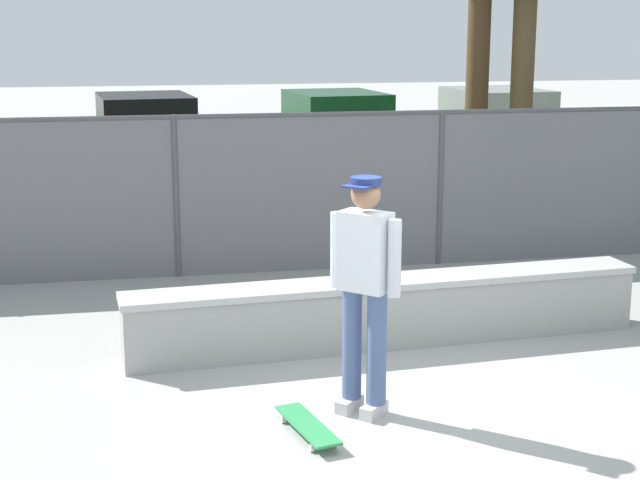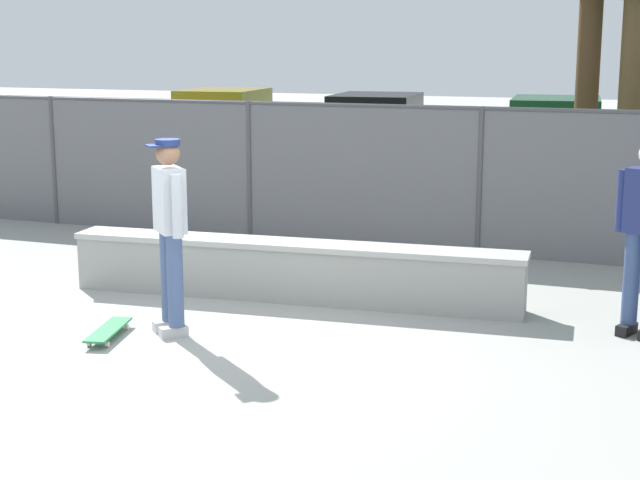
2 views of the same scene
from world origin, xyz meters
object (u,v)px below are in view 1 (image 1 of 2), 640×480
(car_white, at_px, (498,131))
(car_black, at_px, (147,141))
(concrete_ledge, at_px, (388,311))
(skateboarder, at_px, (365,284))
(skateboard, at_px, (308,426))
(car_green, at_px, (338,136))

(car_white, bearing_deg, car_black, -177.70)
(concrete_ledge, height_order, car_white, car_white)
(car_black, bearing_deg, car_white, 2.30)
(skateboarder, relative_size, skateboard, 2.23)
(skateboarder, distance_m, car_white, 12.46)
(car_green, bearing_deg, skateboarder, -101.03)
(concrete_ledge, xyz_separation_m, car_black, (-2.02, 9.40, 0.52))
(concrete_ledge, relative_size, skateboard, 5.99)
(car_white, bearing_deg, concrete_ledge, -116.54)
(car_green, bearing_deg, car_white, 4.33)
(skateboarder, height_order, car_white, skateboarder)
(car_white, bearing_deg, skateboarder, -115.86)
(car_green, relative_size, car_white, 1.00)
(skateboard, height_order, car_black, car_black)
(skateboard, xyz_separation_m, car_black, (-0.92, 11.27, 0.77))
(skateboarder, height_order, car_black, skateboarder)
(concrete_ledge, relative_size, car_green, 1.13)
(car_black, height_order, car_green, same)
(skateboarder, distance_m, skateboard, 1.13)
(skateboard, height_order, car_green, car_green)
(skateboarder, height_order, skateboard, skateboarder)
(skateboarder, xyz_separation_m, skateboard, (-0.50, -0.33, -0.96))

